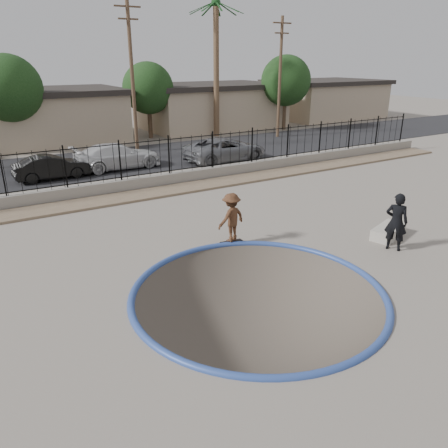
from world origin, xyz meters
name	(u,v)px	position (x,y,z in m)	size (l,w,h in m)	color
ground	(114,204)	(0.00, 12.00, -1.10)	(120.00, 120.00, 2.20)	#6F665C
bowl_pit	(258,293)	(0.00, -1.00, 0.00)	(6.84, 6.84, 1.80)	#4A4239
coping_ring	(258,293)	(0.00, -1.00, 0.00)	(7.04, 7.04, 0.20)	#2E4A97
rock_strip	(130,197)	(0.00, 9.20, 0.06)	(42.00, 1.60, 0.11)	#857257
retaining_wall	(122,186)	(0.00, 10.30, 0.30)	(42.00, 0.45, 0.60)	gray
fence	(120,161)	(0.00, 10.30, 1.50)	(40.00, 0.04, 1.80)	black
street	(86,164)	(0.00, 17.00, 0.02)	(90.00, 8.00, 0.04)	black
house_center	(51,115)	(0.00, 26.50, 1.97)	(10.60, 8.60, 3.90)	#C1AB8A
house_east	(211,105)	(14.00, 26.50, 1.97)	(12.60, 8.60, 3.90)	#C1AB8A
house_east_far	(325,99)	(28.00, 26.50, 1.97)	(11.60, 8.60, 3.90)	#C1AB8A
palm_right	(216,40)	(12.00, 22.00, 7.33)	(2.30, 2.30, 10.30)	brown
utility_pole_mid	(132,76)	(4.00, 19.00, 4.96)	(1.70, 0.24, 9.50)	#473323
utility_pole_right	(280,76)	(16.00, 19.00, 4.70)	(1.70, 0.24, 9.00)	#473323
street_tree_left	(8,89)	(-3.00, 23.00, 4.19)	(4.32, 4.32, 6.36)	#473323
street_tree_mid	(148,88)	(7.00, 24.00, 3.84)	(3.96, 3.96, 5.83)	#473323
street_tree_right	(286,81)	(19.00, 22.00, 4.19)	(4.32, 4.32, 6.36)	#473323
skater	(231,220)	(1.20, 2.33, 0.85)	(1.10, 0.63, 1.70)	brown
skateboard	(231,242)	(1.20, 2.33, 0.06)	(0.82, 0.29, 0.07)	black
videographer	(396,222)	(5.59, -0.90, 0.98)	(0.72, 0.47, 1.96)	black
concrete_ledge	(388,232)	(6.35, -0.08, 0.20)	(1.60, 0.70, 0.40)	#B2AC9E
car_b	(52,167)	(-2.39, 14.44, 0.67)	(1.34, 3.83, 1.26)	black
car_c	(117,156)	(1.31, 14.91, 0.76)	(2.03, 5.00, 1.45)	silver
car_d	(225,149)	(7.63, 13.41, 0.77)	(2.44, 5.30, 1.47)	gray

